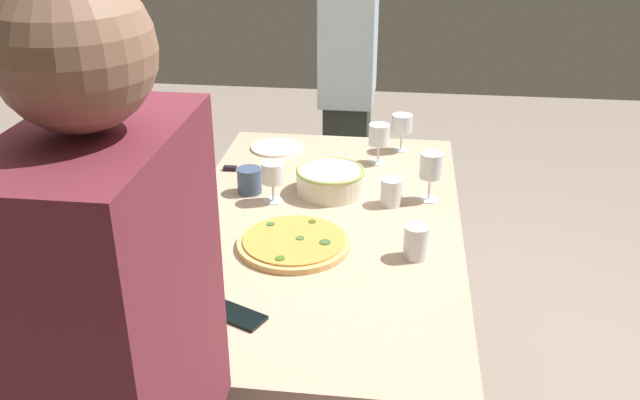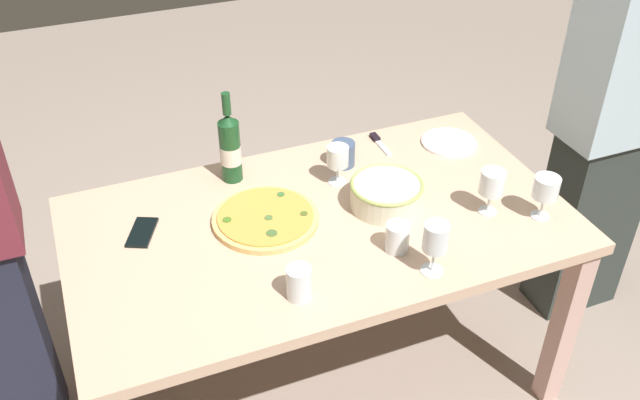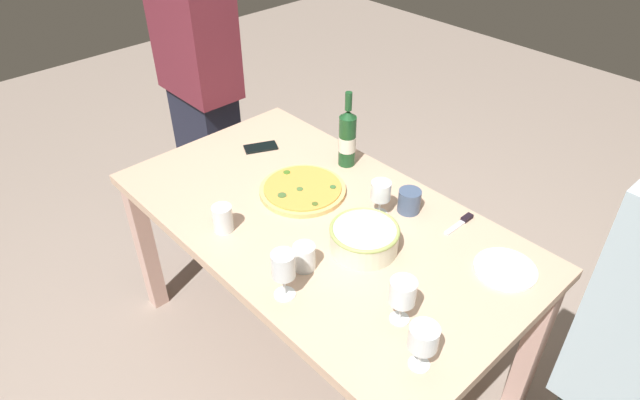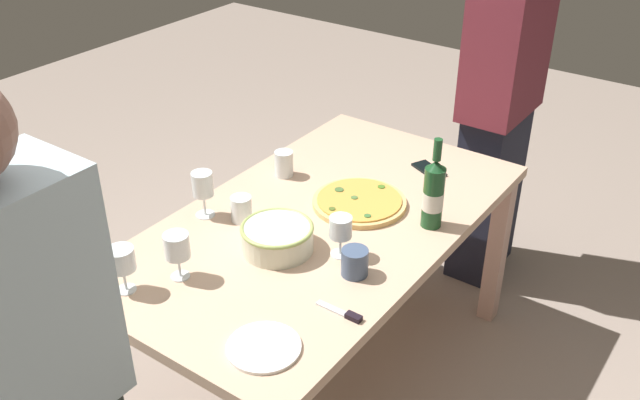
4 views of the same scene
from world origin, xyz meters
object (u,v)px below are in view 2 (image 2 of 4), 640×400
Objects in this scene: wine_glass_far_left at (492,183)px; wine_glass_near_pizza at (338,158)px; cell_phone at (142,232)px; dining_table at (320,242)px; wine_glass_far_right at (436,239)px; cup_ceramic at (397,237)px; cup_amber at (343,154)px; side_plate at (449,142)px; pizza at (266,218)px; cup_spare at (299,283)px; pizza_knife at (378,142)px; person_guest_left at (613,127)px; wine_bottle at (230,147)px; serving_bowl at (386,193)px; wine_glass_by_bottle at (546,189)px.

wine_glass_near_pizza is at bearing 138.98° from wine_glass_far_left.
dining_table is at bearing 10.24° from cell_phone.
wine_glass_far_right is 0.16m from cup_ceramic.
wine_glass_far_left is at bearing -53.01° from cup_amber.
cell_phone is (-1.17, -0.11, 0.00)m from side_plate.
pizza is 3.38× the size of cup_spare.
cup_amber reaches higher than pizza_knife.
cup_ceramic is 0.06× the size of person_guest_left.
dining_table is 0.46m from wine_glass_far_right.
person_guest_left reaches higher than cell_phone.
wine_bottle reaches higher than cup_amber.
pizza reaches higher than pizza_knife.
cup_amber is at bearing 34.95° from cell_phone.
wine_glass_far_left reaches higher than pizza_knife.
wine_bottle reaches higher than cup_ceramic.
cup_spare is at bearing -168.63° from wine_glass_far_left.
wine_glass_far_left reaches higher than cell_phone.
serving_bowl is 2.60× the size of cup_ceramic.
cup_amber reaches higher than pizza.
wine_glass_by_bottle is 0.70m from cup_amber.
pizza is 2.28× the size of wine_glass_by_bottle.
pizza is 0.36m from cup_spare.
cell_phone is (-0.36, 0.45, -0.05)m from cup_spare.
cup_spare is (-0.38, -0.58, 0.01)m from cup_amber.
serving_bowl is 0.55m from wine_bottle.
wine_glass_by_bottle is (0.83, -0.30, 0.09)m from pizza.
wine_glass_far_right is (-0.02, -0.34, 0.07)m from serving_bowl.
wine_bottle reaches higher than wine_glass_far_right.
person_guest_left is at bearing -24.14° from pizza_knife.
cell_phone is (-0.54, 0.14, 0.10)m from dining_table.
cup_ceramic is at bearing 12.59° from person_guest_left.
dining_table is 15.85× the size of cup_spare.
wine_bottle is 0.59m from pizza_knife.
cell_phone is 0.95m from pizza_knife.
dining_table is 0.31m from cup_ceramic.
person_guest_left is (0.99, 0.23, 0.04)m from cup_ceramic.
side_plate reaches higher than dining_table.
dining_table is 4.84× the size of wine_bottle.
cell_phone is (-0.38, 0.08, -0.01)m from pizza.
pizza is 2.19× the size of wine_glass_far_left.
serving_bowl is 0.48m from side_plate.
pizza_knife is at bearing 67.78° from serving_bowl.
cup_ceramic is 0.64× the size of cell_phone.
person_guest_left reaches higher than dining_table.
wine_glass_far_right is at bearing -47.16° from pizza.
person_guest_left reaches higher than pizza_knife.
wine_glass_far_right reaches higher than cup_spare.
cup_ceramic is at bearing -110.57° from pizza_knife.
cup_spare is (-0.85, -0.06, -0.06)m from wine_glass_by_bottle.
serving_bowl is 0.79m from cell_phone.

